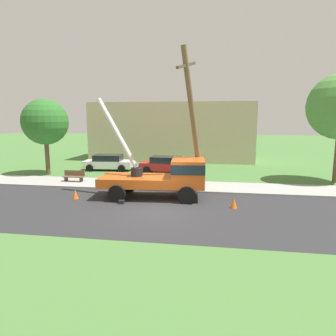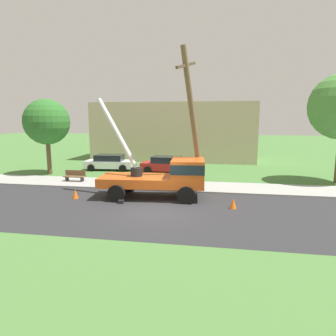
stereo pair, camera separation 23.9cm
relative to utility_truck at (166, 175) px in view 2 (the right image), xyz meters
name	(u,v)px [view 2 (the right image)]	position (x,y,z in m)	size (l,w,h in m)	color
ground_plane	(184,171)	(-0.04, 9.42, -1.41)	(120.00, 120.00, 0.00)	#477538
road_asphalt	(157,210)	(-0.04, -2.58, -1.40)	(80.00, 8.20, 0.01)	#2B2B2D
sidewalk_strip	(173,186)	(-0.04, 3.09, -1.36)	(80.00, 3.15, 0.10)	#9E9E99
utility_truck	(166,175)	(0.00, 0.00, 0.00)	(6.93, 3.24, 5.98)	#C65119
leaning_utility_pole	(193,122)	(1.51, 0.79, 3.10)	(1.65, 2.86, 8.78)	brown
traffic_cone_ahead	(233,203)	(3.90, -1.56, -1.13)	(0.36, 0.36, 0.56)	orange
traffic_cone_behind	(75,194)	(-5.30, -1.09, -1.13)	(0.36, 0.36, 0.56)	orange
parked_sedan_white	(110,162)	(-6.85, 8.79, -0.70)	(4.52, 2.23, 1.42)	silver
parked_sedan_red	(167,165)	(-1.42, 8.34, -0.70)	(4.55, 2.28, 1.42)	#B21E1E
park_bench	(75,176)	(-7.46, 3.16, -0.95)	(1.60, 0.45, 0.90)	brown
roadside_tree_near	(47,122)	(-11.13, 5.90, 2.99)	(3.77, 3.77, 6.31)	brown
lowrise_building_backdrop	(174,131)	(-2.11, 17.07, 1.79)	(18.00, 6.00, 6.40)	#C6B293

